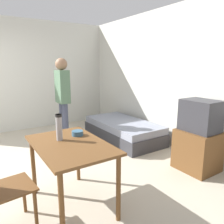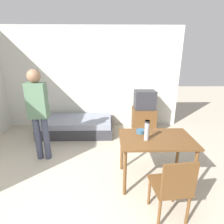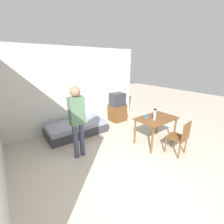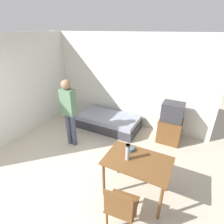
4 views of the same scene
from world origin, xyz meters
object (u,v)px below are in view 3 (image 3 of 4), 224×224
Objects in this scene: tv at (117,108)px; dining_table at (156,121)px; wooden_chair at (181,136)px; thermos_flask at (155,114)px; mate_bowl at (146,117)px; daybed at (77,128)px; person_standing at (77,118)px.

tv is 2.01m from dining_table.
tv reaches higher than dining_table.
wooden_chair reaches higher than dining_table.
mate_bowl is at bearing 100.18° from thermos_flask.
daybed is at bearing -175.97° from tv.
mate_bowl is (-0.43, -1.81, 0.29)m from tv.
thermos_flask is (1.41, -1.93, 0.73)m from daybed.
tv is 2.14m from thermos_flask.
daybed is 2.50m from thermos_flask.
tv reaches higher than wooden_chair.
daybed is at bearing 69.54° from person_standing.
thermos_flask is (-0.38, -2.06, 0.43)m from tv.
dining_table is at bearing -40.91° from mate_bowl.
tv is at bearing 79.42° from thermos_flask.
wooden_chair is at bearing -58.54° from daybed.
thermos_flask reaches higher than wooden_chair.
wooden_chair reaches higher than mate_bowl.
thermos_flask is at bearing -160.41° from dining_table.
person_standing is at bearing 144.98° from wooden_chair.
wooden_chair is 0.83m from thermos_flask.
daybed is at bearing 130.11° from dining_table.
mate_bowl is (1.81, -0.50, -0.23)m from person_standing.
person_standing is at bearing -149.62° from tv.
thermos_flask reaches higher than dining_table.
tv is at bearing 30.38° from person_standing.
tv is 2.75m from wooden_chair.
daybed is 1.82m from tv.
daybed is 3.08m from wooden_chair.
dining_table is 0.31m from mate_bowl.
wooden_chair is at bearing -88.21° from dining_table.
tv reaches higher than daybed.
person_standing reaches higher than thermos_flask.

